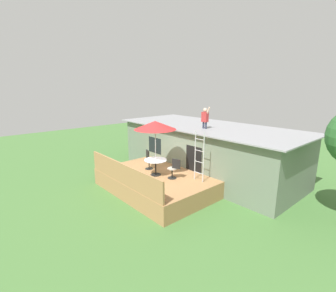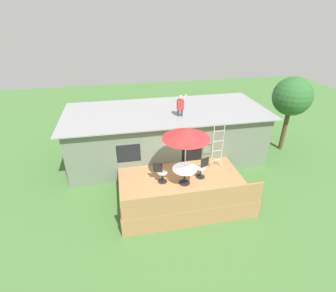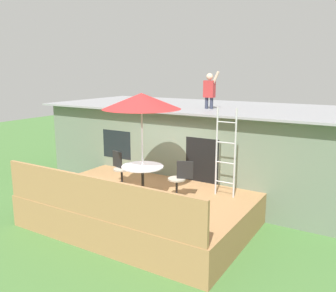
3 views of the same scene
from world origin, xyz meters
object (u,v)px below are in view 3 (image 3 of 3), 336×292
Objects in this scene: step_ladder at (226,153)px; person_figure at (210,88)px; patio_table at (143,172)px; patio_umbrella at (142,101)px; patio_chair_left at (120,169)px; patio_chair_right at (180,179)px.

person_figure is at bearing 125.39° from step_ladder.
patio_umbrella is at bearing 90.00° from patio_table.
patio_umbrella is 1.15× the size of step_ladder.
person_figure is 3.57m from patio_chair_left.
patio_umbrella reaches higher than step_ladder.
patio_umbrella reaches higher than patio_chair_left.
step_ladder is at bearing 29.06° from patio_table.
person_figure is 1.21× the size of patio_chair_left.
patio_table is 2.10m from step_ladder.
patio_chair_right is (0.41, -2.51, -2.09)m from person_figure.
person_figure reaches higher than patio_chair_right.
patio_umbrella is 2.29× the size of person_figure.
person_figure is at bearing 80.64° from patio_table.
patio_umbrella is 2.11m from patio_chair_right.
patio_umbrella reaches higher than patio_chair_right.
patio_umbrella is 2.39m from step_ladder.
patio_table is 3.48m from person_figure.
step_ladder is 2.69m from person_figure.
patio_umbrella is at bearing -150.94° from step_ladder.
patio_table is at bearing 0.00° from patio_chair_left.
step_ladder is 2.39× the size of patio_chair_left.
step_ladder is at bearing 29.06° from patio_umbrella.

